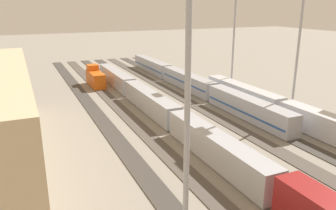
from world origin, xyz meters
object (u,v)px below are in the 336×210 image
Objects in this scene: train_on_track_0 at (332,128)px; train_on_track_5 at (95,78)px; light_mast_2 at (303,9)px; train_on_track_4 at (173,117)px; light_mast_1 at (189,33)px; train_on_track_1 at (188,81)px; light_mast_0 at (235,13)px.

train_on_track_5 is at bearing 26.11° from train_on_track_0.
train_on_track_0 is 20.97m from light_mast_2.
light_mast_2 is (-3.24, -22.89, 17.40)m from train_on_track_4.
light_mast_1 is at bearing 112.90° from train_on_track_0.
light_mast_2 is (24.89, -34.90, 1.07)m from light_mast_1.
train_on_track_1 is at bearing 16.44° from light_mast_2.
light_mast_0 reaches higher than train_on_track_5.
train_on_track_4 is at bearing -172.18° from train_on_track_5.
train_on_track_0 is at bearing -126.15° from train_on_track_4.
train_on_track_5 reaches higher than train_on_track_0.
train_on_track_5 is 0.32× the size of light_mast_2.
light_mast_1 is (-13.52, 32.00, 16.31)m from train_on_track_0.
light_mast_0 is (-20.57, -27.49, 16.17)m from train_on_track_5.
train_on_track_4 is at bearing 147.46° from train_on_track_1.
train_on_track_5 is 36.74m from train_on_track_4.
train_on_track_1 is (-12.90, -20.00, -0.16)m from train_on_track_5.
train_on_track_1 is 2.46× the size of light_mast_0.
light_mast_2 is at bearing -14.28° from train_on_track_0.
train_on_track_0 is 38.44m from train_on_track_1.
train_on_track_1 is at bearing -27.61° from light_mast_1.
train_on_track_0 is 2.29× the size of light_mast_0.
light_mast_1 reaches higher than light_mast_0.
light_mast_1 is 42.88m from light_mast_2.
train_on_track_5 reaches higher than train_on_track_1.
light_mast_1 is at bearing 156.89° from train_on_track_4.
train_on_track_1 is 60.54m from light_mast_1.
train_on_track_1 is 0.79× the size of train_on_track_4.
train_on_track_0 is 24.77m from train_on_track_4.
train_on_track_1 is 27.88m from train_on_track_4.
train_on_track_1 is 2.29× the size of light_mast_2.
light_mast_1 is (-64.53, 7.00, 16.26)m from train_on_track_5.
light_mast_2 reaches higher than train_on_track_4.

